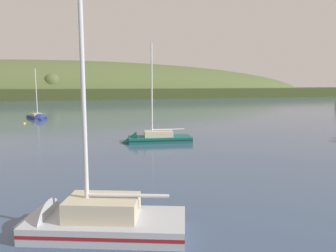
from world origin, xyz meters
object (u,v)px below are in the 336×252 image
object	(u,v)px
mooring_buoy_midchannel	(24,124)
sailboat_outer_reach	(38,118)
sailboat_near_mooring	(85,225)
sailboat_midwater_white	(151,141)

from	to	relation	value
mooring_buoy_midchannel	sailboat_outer_reach	bearing A→B (deg)	74.40
sailboat_near_mooring	mooring_buoy_midchannel	world-z (taller)	sailboat_near_mooring
sailboat_near_mooring	sailboat_outer_reach	bearing A→B (deg)	-62.38
sailboat_midwater_white	sailboat_near_mooring	bearing A→B (deg)	76.37
sailboat_midwater_white	mooring_buoy_midchannel	size ratio (longest dim) A/B	22.45
sailboat_near_mooring	sailboat_midwater_white	distance (m)	25.02
sailboat_midwater_white	sailboat_outer_reach	xyz separation A→B (m)	(-14.55, 35.02, 0.05)
sailboat_midwater_white	mooring_buoy_midchannel	xyz separation A→B (m)	(-16.74, 27.17, -0.15)
sailboat_midwater_white	sailboat_outer_reach	distance (m)	37.92
mooring_buoy_midchannel	sailboat_midwater_white	bearing A→B (deg)	-58.36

